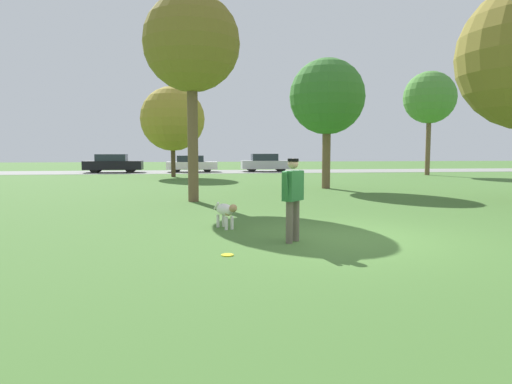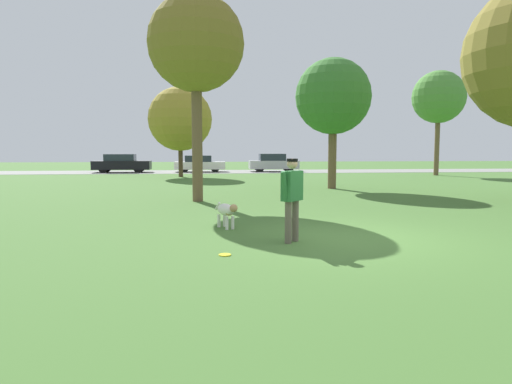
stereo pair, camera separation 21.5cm
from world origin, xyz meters
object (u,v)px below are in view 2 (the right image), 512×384
Objects in this scene: tree_far_right at (439,97)px; parked_car_silver at (273,163)px; tree_near_left at (196,45)px; parked_car_white at (199,164)px; person at (292,193)px; dog at (226,211)px; parked_car_black at (122,163)px; tree_mid_center at (333,97)px; tree_far_left at (180,119)px; frisbee at (225,255)px.

parked_car_silver is at bearing 147.75° from tree_far_right.
tree_far_right reaches higher than tree_near_left.
parked_car_white is (-16.61, 6.67, -4.74)m from tree_far_right.
person is 2.13m from dog.
parked_car_black is 1.10× the size of parked_car_white.
dog is at bearing -127.63° from tree_far_right.
tree_mid_center is 12.47m from tree_far_left.
frisbee is 0.03× the size of tree_near_left.
parked_car_black is at bearing 103.34° from frisbee.
person is at bearing -109.07° from tree_mid_center.
parked_car_silver is (12.11, 0.26, 0.00)m from parked_car_black.
person is 0.23× the size of tree_near_left.
frisbee is at bearing -124.53° from tree_far_right.
parked_car_white is at bearing 80.36° from tree_far_left.
parked_car_black is 1.10× the size of parked_car_silver.
tree_mid_center is 1.01× the size of tree_far_left.
dog is 0.16× the size of tree_mid_center.
tree_far_right reaches higher than frisbee.
tree_far_left is 7.43m from parked_car_white.
parked_car_white is (-2.19, 28.59, -0.30)m from person.
parked_car_silver is at bearing 144.84° from dog.
tree_far_right reaches higher than tree_far_left.
tree_far_right is 1.79× the size of parked_car_white.
tree_far_left reaches higher than parked_car_black.
person is 28.67m from parked_car_white.
tree_near_left is at bearing -104.59° from parked_car_silver.
dog is at bearing -82.40° from tree_near_left.
tree_mid_center is 17.02m from parked_car_silver.
frisbee is 0.05× the size of parked_car_white.
parked_car_black is at bearing 164.21° from tree_far_right.
frisbee is 30.13m from parked_car_black.
frisbee is 29.57m from parked_car_white.
parked_car_silver is (5.02, 26.92, 0.31)m from dog.
person is at bearing -97.08° from parked_car_silver.
tree_far_right is (16.36, 14.62, 0.09)m from tree_near_left.
parked_car_silver reaches higher than frisbee.
tree_mid_center is at bearing -88.43° from parked_car_silver.
person is 1.69× the size of dog.
dog is 26.93m from parked_car_white.
parked_car_black reaches higher than dog.
tree_mid_center is 20.85m from parked_car_black.
parked_car_black is (-4.96, 6.40, -3.07)m from tree_far_left.
person is 0.40× the size of parked_car_silver.
tree_far_left is at bearing 161.41° from dog.
tree_near_left reaches higher than tree_mid_center.
tree_mid_center reaches higher than person.
tree_near_left reaches higher than parked_car_silver.
person is at bearing 36.02° from frisbee.
parked_car_white is at bearing 157.54° from dog.
dog is (-1.18, 1.68, -0.55)m from person.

